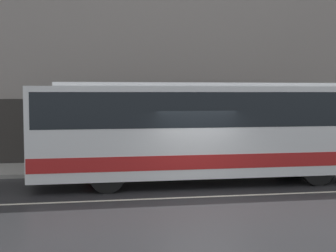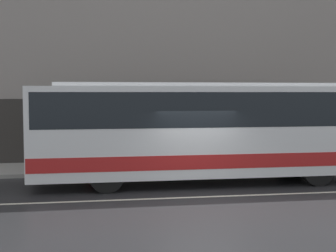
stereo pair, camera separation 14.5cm
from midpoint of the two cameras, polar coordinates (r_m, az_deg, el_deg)
ground_plane at (r=13.93m, az=4.61°, el=-8.62°), size 60.00×60.00×0.00m
sidewalk at (r=19.16m, az=0.69°, el=-4.89°), size 60.00×2.91×0.14m
building_facade at (r=20.79m, az=-0.07°, el=13.66°), size 60.00×0.35×13.46m
lane_stripe at (r=13.93m, az=4.61°, el=-8.61°), size 54.00×0.14×0.01m
transit_bus at (r=15.77m, az=3.77°, el=-0.14°), size 10.91×2.52×3.38m
pedestrian_waiting at (r=17.94m, az=-9.19°, el=-3.07°), size 0.36×0.36×1.53m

